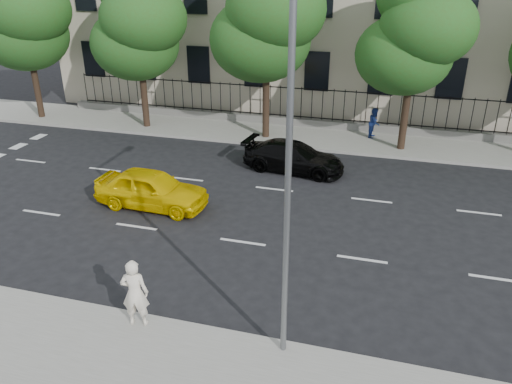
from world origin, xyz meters
TOP-DOWN VIEW (x-y plane):
  - ground at (0.00, 0.00)m, footprint 120.00×120.00m
  - near_sidewalk at (0.00, -4.00)m, footprint 60.00×4.00m
  - far_sidewalk at (0.00, 14.00)m, footprint 60.00×4.00m
  - lane_markings at (0.00, 4.75)m, footprint 49.60×4.62m
  - iron_fence at (0.00, 15.70)m, footprint 30.00×0.50m
  - street_light at (2.50, -1.77)m, footprint 0.25×3.32m
  - tree_a at (-15.96, 13.36)m, footprint 5.71×5.31m
  - tree_b at (-8.96, 13.36)m, footprint 5.53×5.12m
  - tree_c at (-1.96, 13.36)m, footprint 5.89×5.50m
  - tree_d at (5.04, 13.36)m, footprint 5.34×4.94m
  - yellow_taxi at (-4.17, 4.18)m, footprint 4.43×1.92m
  - black_sedan at (0.34, 9.24)m, footprint 4.79×2.43m
  - woman_near at (-1.32, -2.40)m, footprint 0.78×0.61m
  - pedestrian_far at (3.55, 14.66)m, footprint 0.71×0.85m

SIDE VIEW (x-z plane):
  - ground at x=0.00m, z-range 0.00..0.00m
  - lane_markings at x=0.00m, z-range 0.00..0.01m
  - near_sidewalk at x=0.00m, z-range 0.00..0.15m
  - far_sidewalk at x=0.00m, z-range 0.00..0.15m
  - iron_fence at x=0.00m, z-range -0.45..1.75m
  - black_sedan at x=0.34m, z-range 0.00..1.33m
  - yellow_taxi at x=-4.17m, z-range 0.00..1.49m
  - pedestrian_far at x=3.55m, z-range 0.15..1.72m
  - woman_near at x=-1.32m, z-range 0.15..2.05m
  - street_light at x=2.50m, z-range 1.12..9.17m
  - tree_d at x=5.04m, z-range 1.42..10.26m
  - tree_b at x=-8.96m, z-range 1.35..10.33m
  - tree_a at x=-15.96m, z-range 1.43..10.82m
  - tree_c at x=-1.96m, z-range 1.51..11.31m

